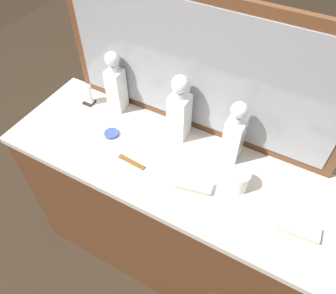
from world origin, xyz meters
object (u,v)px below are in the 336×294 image
Objects in this scene: crystal_tumbler_far_left at (238,181)px; silver_brush_far_left at (194,185)px; crystal_decanter_front at (179,113)px; silver_brush_left at (297,229)px; porcelain_dish at (112,134)px; crystal_decanter_far_left at (234,137)px; tortoiseshell_comb at (132,162)px; crystal_decanter_rear at (116,87)px; napkin_holder at (88,95)px.

silver_brush_far_left is at bearing -150.17° from crystal_tumbler_far_left.
crystal_decanter_front reaches higher than silver_brush_far_left.
silver_brush_left and silver_brush_far_left have the same top height.
crystal_decanter_front is at bearing 29.37° from porcelain_dish.
crystal_decanter_far_left is 1.87× the size of silver_brush_left.
tortoiseshell_comb is (-0.28, -0.01, -0.01)m from silver_brush_far_left.
crystal_decanter_rear reaches higher than porcelain_dish.
crystal_decanter_rear reaches higher than silver_brush_left.
silver_brush_left is at bearing 1.25° from silver_brush_far_left.
silver_brush_left is 2.36× the size of porcelain_dish.
tortoiseshell_comb is at bearing -167.28° from crystal_tumbler_far_left.
tortoiseshell_comb is (0.17, -0.09, -0.00)m from porcelain_dish.
crystal_decanter_far_left reaches higher than silver_brush_far_left.
crystal_decanter_front is 0.28m from tortoiseshell_comb.
crystal_decanter_far_left reaches higher than crystal_tumbler_far_left.
crystal_decanter_far_left is 1.95× the size of silver_brush_far_left.
crystal_decanter_rear is 0.37m from tortoiseshell_comb.
silver_brush_far_left is (0.52, -0.24, -0.11)m from crystal_decanter_rear.
tortoiseshell_comb is at bearing -111.72° from crystal_decanter_front.
tortoiseshell_comb is 1.17× the size of napkin_holder.
tortoiseshell_comb is 0.44m from napkin_holder.
silver_brush_far_left is 1.35× the size of napkin_holder.
porcelain_dish is 0.51× the size of tortoiseshell_comb.
tortoiseshell_comb is (-0.09, -0.24, -0.12)m from crystal_decanter_front.
crystal_decanter_front is 2.41× the size of tortoiseshell_comb.
napkin_holder is at bearing -163.42° from crystal_decanter_rear.
crystal_tumbler_far_left is at bearing 29.83° from silver_brush_far_left.
crystal_decanter_front is 0.33m from crystal_decanter_rear.
crystal_decanter_far_left reaches higher than tortoiseshell_comb.
crystal_decanter_front reaches higher than crystal_decanter_rear.
porcelain_dish is (-0.44, 0.08, -0.01)m from silver_brush_far_left.
tortoiseshell_comb is at bearing -146.37° from crystal_decanter_far_left.
porcelain_dish is 0.60× the size of napkin_holder.
silver_brush_far_left is (-0.06, -0.21, -0.10)m from crystal_decanter_far_left.
crystal_decanter_rear is 2.33× the size of tortoiseshell_comb.
silver_brush_left is 0.84m from porcelain_dish.
crystal_decanter_far_left is 3.38× the size of crystal_tumbler_far_left.
crystal_tumbler_far_left is 0.59m from porcelain_dish.
napkin_holder is (-0.48, -0.02, -0.08)m from crystal_decanter_front.
napkin_holder is at bearing 163.10° from silver_brush_far_left.
crystal_tumbler_far_left is at bearing 12.72° from tortoiseshell_comb.
crystal_decanter_far_left is 0.54m from porcelain_dish.
silver_brush_left is (0.91, -0.24, -0.11)m from crystal_decanter_rear.
porcelain_dish is at bearing -150.63° from crystal_decanter_front.
crystal_decanter_rear is at bearing 16.58° from napkin_holder.
crystal_decanter_far_left is at bearing 33.63° from tortoiseshell_comb.
crystal_decanter_rear is at bearing 132.95° from tortoiseshell_comb.
crystal_decanter_far_left is at bearing 148.28° from silver_brush_left.
silver_brush_far_left is (0.18, -0.22, -0.11)m from crystal_decanter_front.
crystal_decanter_rear is 0.58m from silver_brush_far_left.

